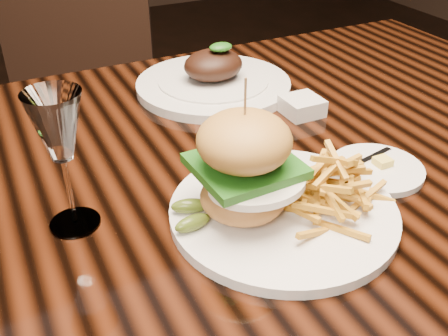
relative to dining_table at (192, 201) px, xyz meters
name	(u,v)px	position (x,y,z in m)	size (l,w,h in m)	color
dining_table	(192,201)	(0.00, 0.00, 0.00)	(1.60, 0.90, 0.75)	black
burger_plate	(281,184)	(0.05, -0.18, 0.13)	(0.30, 0.30, 0.20)	silver
side_saucer	(377,169)	(0.24, -0.15, 0.08)	(0.14, 0.14, 0.02)	silver
ramekin	(302,106)	(0.25, 0.06, 0.09)	(0.07, 0.07, 0.03)	silver
wine_glass	(58,131)	(-0.20, -0.08, 0.21)	(0.07, 0.07, 0.19)	white
far_dish	(213,81)	(0.15, 0.23, 0.10)	(0.31, 0.31, 0.10)	silver
chair_far	(77,85)	(-0.01, 0.88, -0.13)	(0.60, 0.60, 0.95)	black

